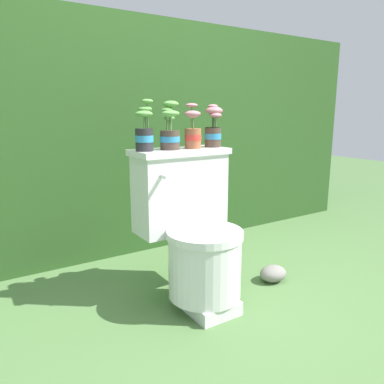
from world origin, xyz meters
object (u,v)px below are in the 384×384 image
object	(u,v)px
toilet	(193,229)
potted_plant_midleft	(170,132)
potted_plant_middle	(193,131)
potted_plant_left	(144,133)
potted_plant_midright	(213,129)
garden_stone	(273,273)

from	to	relation	value
toilet	potted_plant_midleft	world-z (taller)	potted_plant_midleft
toilet	potted_plant_middle	distance (m)	0.50
potted_plant_left	potted_plant_middle	size ratio (longest dim) A/B	1.07
toilet	potted_plant_left	bearing A→B (deg)	149.01
toilet	potted_plant_midright	bearing A→B (deg)	29.15
toilet	potted_plant_middle	world-z (taller)	potted_plant_middle
potted_plant_left	garden_stone	bearing A→B (deg)	-15.84
potted_plant_left	potted_plant_midleft	xyz separation A→B (m)	(0.14, -0.01, 0.00)
potted_plant_left	potted_plant_midleft	size ratio (longest dim) A/B	1.02
toilet	potted_plant_midright	world-z (taller)	potted_plant_midright
potted_plant_midleft	garden_stone	bearing A→B (deg)	-18.92
potted_plant_midleft	potted_plant_middle	xyz separation A→B (m)	(0.13, -0.01, -0.00)
potted_plant_midleft	potted_plant_middle	size ratio (longest dim) A/B	1.05
potted_plant_left	potted_plant_middle	world-z (taller)	potted_plant_left
potted_plant_midright	potted_plant_middle	bearing A→B (deg)	-175.08
toilet	potted_plant_midleft	size ratio (longest dim) A/B	3.26
toilet	potted_plant_midleft	distance (m)	0.50
potted_plant_middle	potted_plant_midright	size ratio (longest dim) A/B	1.02
potted_plant_left	potted_plant_midright	bearing A→B (deg)	-0.70
potted_plant_left	potted_plant_midleft	bearing A→B (deg)	-2.34
potted_plant_left	potted_plant_midright	xyz separation A→B (m)	(0.40, -0.00, 0.01)
potted_plant_left	potted_plant_middle	xyz separation A→B (m)	(0.26, -0.02, -0.00)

